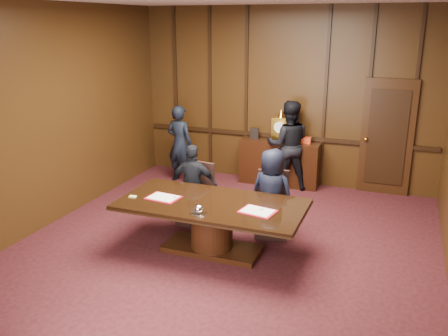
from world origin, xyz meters
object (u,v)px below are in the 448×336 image
Objects in this scene: sideboard at (280,161)px; signatory_left at (193,185)px; conference_table at (212,219)px; witness_left at (180,144)px; signatory_right at (272,194)px; witness_right at (288,145)px.

sideboard is 2.59m from signatory_left.
signatory_left is (-0.65, 0.80, 0.16)m from conference_table.
witness_left reaches higher than conference_table.
signatory_right is 2.32m from witness_right.
witness_right reaches higher than sideboard.
sideboard is 0.47m from witness_right.
signatory_left is at bearing 8.76° from signatory_right.
conference_table is at bearing -92.44° from sideboard.
witness_left is at bearing -6.65° from witness_right.
signatory_left is at bearing 129.78° from witness_left.
sideboard is 0.91× the size of witness_right.
signatory_right reaches higher than signatory_left.
sideboard is 1.15× the size of signatory_right.
witness_left is (-1.97, -0.53, 0.31)m from sideboard.
witness_right reaches higher than witness_left.
conference_table is at bearing 117.05° from signatory_left.
witness_left is (-1.83, 2.73, 0.28)m from conference_table.
witness_right is (0.20, -0.16, 0.39)m from sideboard.
sideboard is at bearing 87.56° from conference_table.
sideboard is at bearing -119.84° from signatory_left.
signatory_right is at bearing 167.96° from signatory_left.
witness_right is (0.99, 2.30, 0.21)m from signatory_left.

